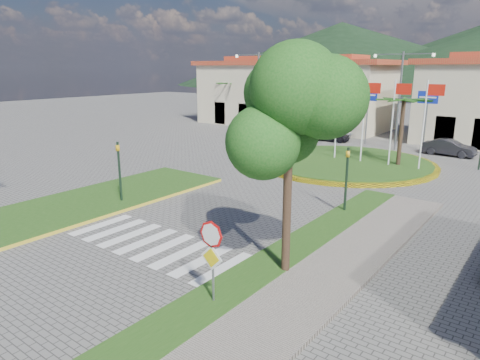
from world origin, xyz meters
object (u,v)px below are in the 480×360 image
Objects in this scene: roundabout_island at (344,162)px; deciduous_tree at (290,120)px; car_dark_b at (449,148)px; car_dark_a at (330,135)px; white_van at (332,132)px; stop_sign at (212,250)px.

deciduous_tree is (5.50, -17.00, 5.00)m from roundabout_island.
deciduous_tree reaches higher than car_dark_b.
deciduous_tree is 28.14m from car_dark_a.
white_van is 1.01× the size of car_dark_b.
stop_sign reaches higher than car_dark_b.
stop_sign is at bearing -76.27° from roundabout_island.
deciduous_tree is 25.41m from car_dark_b.
car_dark_b reaches higher than car_dark_a.
white_van is (-11.06, 30.95, -1.24)m from stop_sign.
car_dark_a is 0.94× the size of car_dark_b.
white_van is (-11.66, 27.92, -4.63)m from deciduous_tree.
roundabout_island is at bearing -164.27° from white_van.
deciduous_tree is 1.86× the size of car_dark_a.
white_van is at bearing 78.69° from car_dark_b.
car_dark_a is at bearing 112.89° from deciduous_tree.
white_van is at bearing 109.67° from stop_sign.
car_dark_b is at bearing -100.31° from car_dark_a.
deciduous_tree is (0.60, 3.04, 3.38)m from stop_sign.
white_van is 2.49m from car_dark_a.
car_dark_a is at bearing 109.61° from stop_sign.
car_dark_b is at bearing 56.83° from roundabout_island.
roundabout_island is at bearing 149.87° from car_dark_b.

